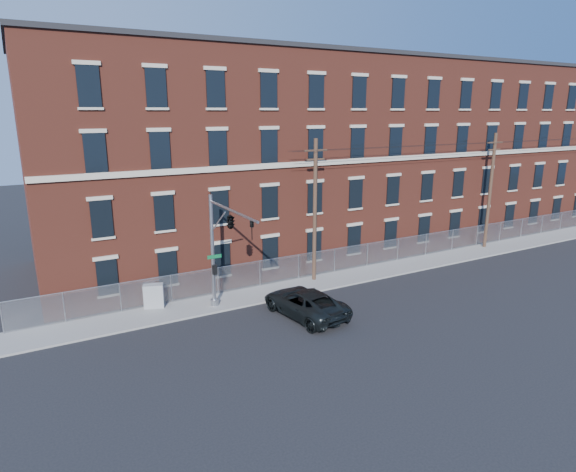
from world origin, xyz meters
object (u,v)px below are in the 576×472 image
at_px(traffic_signal_mast, 226,231).
at_px(utility_cabinet, 154,296).
at_px(pickup_truck, 305,303).
at_px(utility_pole_near, 315,208).

xyz_separation_m(traffic_signal_mast, utility_cabinet, (-3.38, 3.82, -4.52)).
bearing_deg(pickup_truck, utility_cabinet, -43.03).
xyz_separation_m(traffic_signal_mast, utility_pole_near, (8.00, 3.42, -0.05)).
relative_size(traffic_signal_mast, pickup_truck, 1.19).
distance_m(traffic_signal_mast, utility_pole_near, 8.70).
bearing_deg(pickup_truck, traffic_signal_mast, -27.88).
relative_size(utility_pole_near, pickup_truck, 1.70).
distance_m(utility_pole_near, utility_cabinet, 12.23).
distance_m(traffic_signal_mast, pickup_truck, 6.43).
bearing_deg(utility_cabinet, pickup_truck, -15.92).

